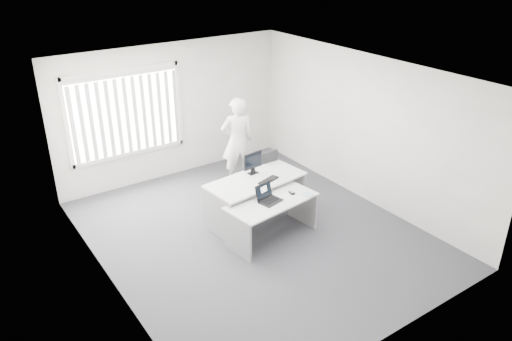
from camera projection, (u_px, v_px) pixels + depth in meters
ground at (255, 233)px, 8.64m from camera, size 6.00×6.00×0.00m
wall_back at (172, 111)px, 10.28m from camera, size 5.00×0.02×2.80m
wall_front at (400, 246)px, 5.81m from camera, size 5.00×0.02×2.80m
wall_left at (103, 202)px, 6.76m from camera, size 0.02×6.00×2.80m
wall_right at (364, 129)px, 9.33m from camera, size 0.02×6.00×2.80m
ceiling at (254, 74)px, 7.45m from camera, size 5.00×6.00×0.02m
window at (126, 114)px, 9.68m from camera, size 2.32×0.06×1.76m
blinds at (127, 116)px, 9.64m from camera, size 2.20×0.10×1.50m
desk_near at (272, 211)px, 8.33m from camera, size 1.64×0.92×0.71m
desk_far at (256, 190)px, 8.85m from camera, size 1.84×1.01×0.80m
office_chair at (272, 188)px, 9.50m from camera, size 0.58×0.58×1.02m
person at (237, 141)px, 10.09m from camera, size 0.77×0.62×1.83m
laptop at (271, 194)px, 8.14m from camera, size 0.42×0.39×0.28m
paper_sheet at (287, 197)px, 8.36m from camera, size 0.30×0.22×0.00m
mouse at (292, 192)px, 8.45m from camera, size 0.08×0.12×0.05m
booklet at (308, 195)px, 8.42m from camera, size 0.14×0.19×0.01m
keyboard at (269, 180)px, 8.69m from camera, size 0.45×0.26×0.02m
monitor at (253, 163)px, 8.88m from camera, size 0.41×0.17×0.40m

